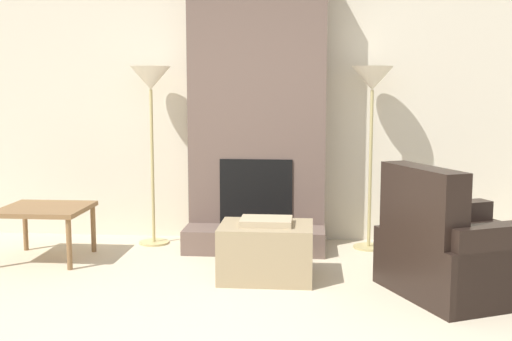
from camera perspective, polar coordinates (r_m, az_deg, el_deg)
wall_back at (r=6.26m, az=0.31°, el=5.72°), size 7.81×0.06×2.60m
fireplace at (r=6.02m, az=0.12°, el=4.64°), size 1.28×0.75×2.60m
ottoman at (r=5.02m, az=0.91°, el=-7.14°), size 0.72×0.54×0.48m
armchair at (r=4.89m, az=17.68°, el=-7.16°), size 1.34×1.30×0.94m
side_table at (r=5.82m, az=-18.25°, el=-3.60°), size 0.72×0.66×0.47m
floor_lamp_left at (r=6.08m, az=-9.34°, el=7.15°), size 0.37×0.37×1.68m
floor_lamp_right at (r=5.92m, az=10.29°, el=7.09°), size 0.37×0.37×1.67m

